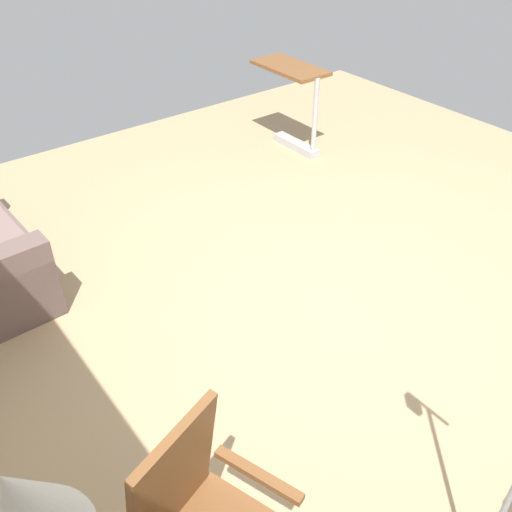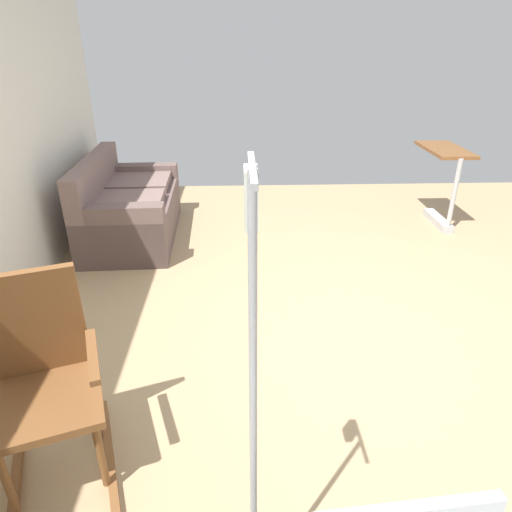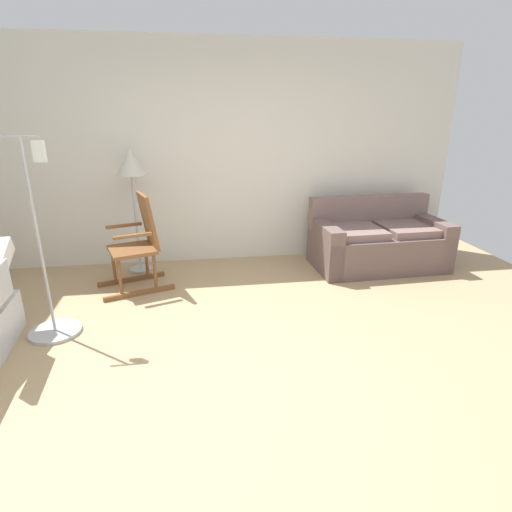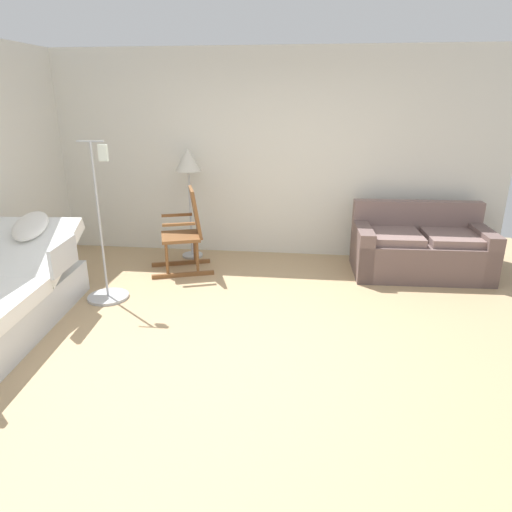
# 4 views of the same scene
# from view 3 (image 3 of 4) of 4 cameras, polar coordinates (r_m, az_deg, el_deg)

# --- Properties ---
(ground_plane) EXTENTS (7.36, 7.36, 0.00)m
(ground_plane) POSITION_cam_3_polar(r_m,az_deg,el_deg) (3.25, -0.93, -15.20)
(ground_plane) COLOR tan
(back_wall) EXTENTS (6.09, 0.10, 2.70)m
(back_wall) POSITION_cam_3_polar(r_m,az_deg,el_deg) (5.26, -4.87, 13.89)
(back_wall) COLOR silver
(back_wall) RESTS_ON ground
(couch) EXTENTS (1.63, 0.91, 0.85)m
(couch) POSITION_cam_3_polar(r_m,az_deg,el_deg) (5.34, 16.70, 1.78)
(couch) COLOR #68534F
(couch) RESTS_ON ground
(rocking_chair) EXTENTS (0.87, 0.69, 1.05)m
(rocking_chair) POSITION_cam_3_polar(r_m,az_deg,el_deg) (4.60, -16.19, 1.62)
(rocking_chair) COLOR brown
(rocking_chair) RESTS_ON ground
(floor_lamp) EXTENTS (0.34, 0.34, 1.48)m
(floor_lamp) POSITION_cam_3_polar(r_m,az_deg,el_deg) (4.97, -17.15, 11.41)
(floor_lamp) COLOR #B2B5BA
(floor_lamp) RESTS_ON ground
(iv_pole) EXTENTS (0.44, 0.44, 1.69)m
(iv_pole) POSITION_cam_3_polar(r_m,az_deg,el_deg) (3.97, -26.74, -6.51)
(iv_pole) COLOR #B2B5BA
(iv_pole) RESTS_ON ground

